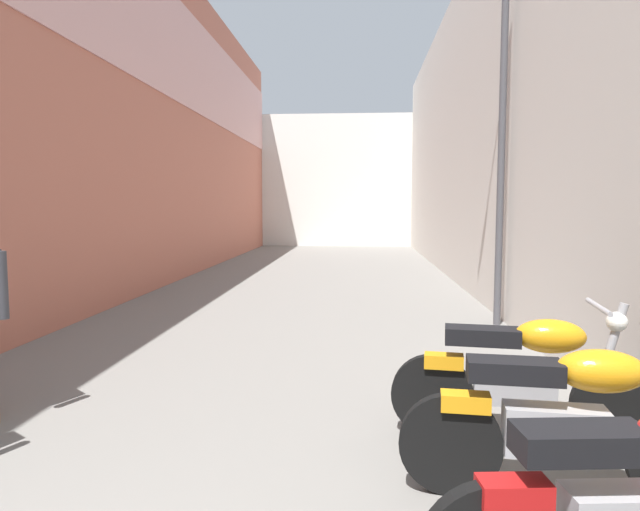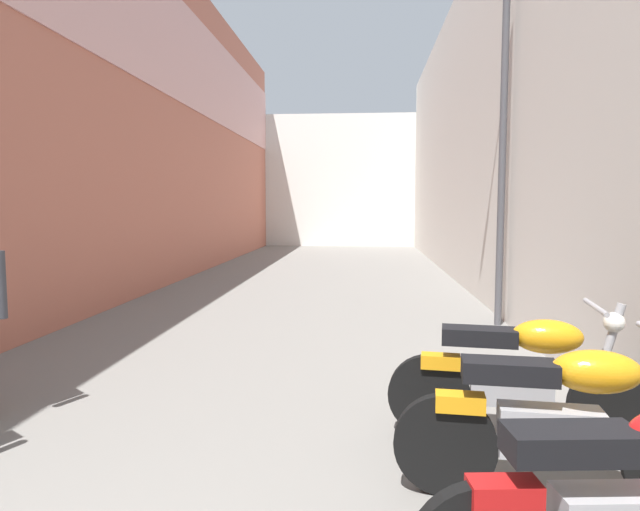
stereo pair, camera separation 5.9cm
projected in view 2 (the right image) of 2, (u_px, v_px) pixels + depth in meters
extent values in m
plane|color=slate|center=(304.00, 303.00, 9.92)|extent=(39.91, 39.91, 0.00)
cube|color=#B76651|center=(156.00, 115.00, 11.85)|extent=(0.40, 23.91, 7.15)
cube|color=#DBA39E|center=(164.00, 37.00, 11.69)|extent=(0.04, 23.91, 2.29)
cube|color=beige|center=(478.00, 127.00, 11.36)|extent=(0.40, 23.91, 6.51)
cube|color=silver|center=(341.00, 181.00, 24.53)|extent=(9.20, 2.00, 5.46)
cube|color=black|center=(572.00, 443.00, 2.24)|extent=(0.54, 0.27, 0.12)
cube|color=#AD1414|center=(504.00, 493.00, 2.25)|extent=(0.29, 0.17, 0.10)
cylinder|color=black|center=(445.00, 444.00, 3.32)|extent=(0.61, 0.14, 0.60)
cube|color=#9E9EA3|center=(550.00, 432.00, 3.21)|extent=(0.58, 0.26, 0.28)
ellipsoid|color=orange|center=(596.00, 372.00, 3.13)|extent=(0.51, 0.31, 0.24)
cube|color=black|center=(509.00, 371.00, 3.22)|extent=(0.54, 0.27, 0.12)
cube|color=orange|center=(460.00, 402.00, 3.29)|extent=(0.29, 0.17, 0.10)
cylinder|color=black|center=(613.00, 408.00, 3.92)|extent=(0.61, 0.16, 0.60)
cylinder|color=black|center=(429.00, 395.00, 4.19)|extent=(0.61, 0.16, 0.60)
cube|color=#9E9EA3|center=(511.00, 385.00, 4.05)|extent=(0.58, 0.28, 0.28)
ellipsoid|color=orange|center=(547.00, 337.00, 3.97)|extent=(0.51, 0.32, 0.24)
cube|color=black|center=(479.00, 336.00, 4.07)|extent=(0.55, 0.29, 0.12)
cylinder|color=#9E9EA3|center=(604.00, 358.00, 3.90)|extent=(0.25, 0.09, 0.77)
cylinder|color=#9E9EA3|center=(596.00, 307.00, 3.89)|extent=(0.12, 0.58, 0.04)
sphere|color=silver|center=(614.00, 322.00, 3.87)|extent=(0.14, 0.14, 0.14)
cube|color=orange|center=(441.00, 361.00, 4.15)|extent=(0.30, 0.18, 0.10)
cylinder|color=#333338|center=(1.00, 285.00, 4.34)|extent=(0.08, 0.08, 0.52)
cylinder|color=#47474C|center=(502.00, 157.00, 7.89)|extent=(0.10, 0.10, 4.74)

